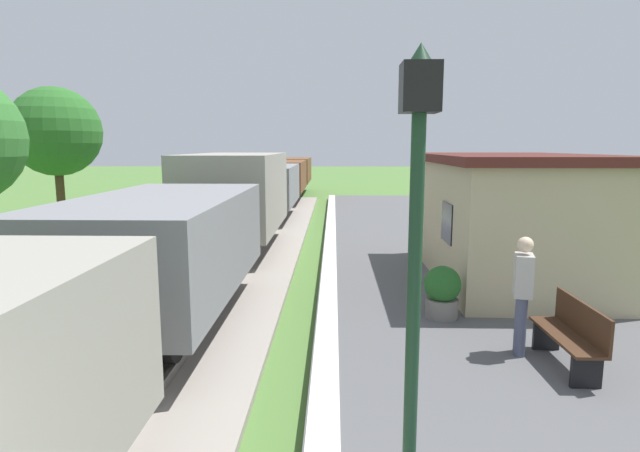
% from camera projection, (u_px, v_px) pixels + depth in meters
% --- Properties ---
extents(freight_train, '(2.50, 39.20, 2.72)m').
position_uv_depth(freight_train, '(253.00, 195.00, 18.29)').
color(freight_train, gray).
rests_on(freight_train, rail_near).
extents(station_hut, '(3.50, 5.80, 2.78)m').
position_uv_depth(station_hut, '(509.00, 217.00, 11.32)').
color(station_hut, tan).
rests_on(station_hut, platform_slab).
extents(bench_near_hut, '(0.42, 1.50, 0.91)m').
position_uv_depth(bench_near_hut, '(571.00, 334.00, 6.81)').
color(bench_near_hut, '#422819').
rests_on(bench_near_hut, platform_slab).
extents(person_waiting, '(0.33, 0.43, 1.71)m').
position_uv_depth(person_waiting, '(522.00, 291.00, 7.18)').
color(person_waiting, '#474C66').
rests_on(person_waiting, platform_slab).
extents(potted_planter, '(0.64, 0.64, 0.92)m').
position_uv_depth(potted_planter, '(442.00, 291.00, 8.80)').
color(potted_planter, slate).
rests_on(potted_planter, platform_slab).
extents(lamp_post_near, '(0.28, 0.28, 3.70)m').
position_uv_depth(lamp_post_near, '(417.00, 200.00, 3.85)').
color(lamp_post_near, '#193823').
rests_on(lamp_post_near, platform_slab).
extents(tree_field_left, '(2.97, 2.97, 5.17)m').
position_uv_depth(tree_field_left, '(56.00, 132.00, 17.05)').
color(tree_field_left, '#4C3823').
rests_on(tree_field_left, ground).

